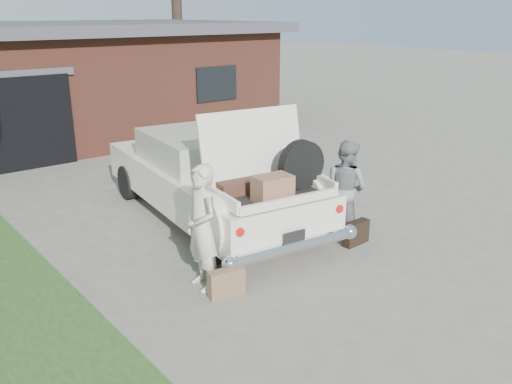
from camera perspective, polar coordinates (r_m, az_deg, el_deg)
ground at (r=7.93m, az=2.77°, el=-8.64°), size 90.00×90.00×0.00m
house at (r=17.77m, az=-20.45°, el=11.08°), size 12.80×7.80×3.30m
sedan at (r=9.78m, az=-4.88°, el=1.64°), size 2.75×5.59×2.21m
woman_left at (r=7.26m, az=-5.70°, el=-3.77°), size 0.49×0.68×1.75m
woman_right at (r=9.15m, az=9.38°, el=0.42°), size 0.72×0.87×1.63m
suitcase_left at (r=7.29m, az=-3.14°, el=-9.53°), size 0.52×0.25×0.38m
suitcase_right at (r=8.97m, az=10.48°, el=-4.25°), size 0.51×0.18×0.39m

